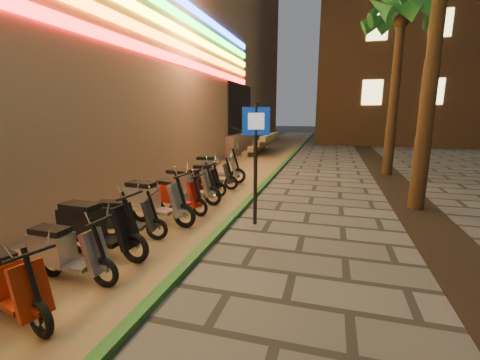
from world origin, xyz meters
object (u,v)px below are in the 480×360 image
(scooter_11, at_px, (197,181))
(scooter_12, at_px, (210,176))
(scooter_4, at_px, (7,283))
(scooter_13, at_px, (214,168))
(scooter_6, at_px, (94,227))
(scooter_7, at_px, (123,218))
(scooter_9, at_px, (176,195))
(scooter_8, at_px, (152,201))
(scooter_10, at_px, (187,185))
(scooter_5, at_px, (64,252))
(pedestrian_sign, at_px, (256,148))

(scooter_11, bearing_deg, scooter_12, 82.28)
(scooter_4, xyz_separation_m, scooter_13, (-0.27, 8.11, 0.09))
(scooter_4, xyz_separation_m, scooter_6, (-0.20, 1.79, 0.08))
(scooter_12, bearing_deg, scooter_7, -100.75)
(scooter_9, xyz_separation_m, scooter_13, (-0.27, 3.57, 0.09))
(scooter_8, xyz_separation_m, scooter_10, (0.01, 1.85, -0.02))
(scooter_8, bearing_deg, scooter_7, -89.01)
(scooter_9, distance_m, scooter_11, 1.73)
(scooter_5, height_order, scooter_12, scooter_12)
(scooter_6, bearing_deg, scooter_11, 92.93)
(scooter_6, distance_m, scooter_9, 2.76)
(scooter_10, relative_size, scooter_13, 0.95)
(scooter_7, height_order, scooter_13, scooter_13)
(scooter_8, height_order, scooter_13, scooter_13)
(pedestrian_sign, relative_size, scooter_7, 1.87)
(scooter_12, bearing_deg, scooter_5, -98.93)
(scooter_8, xyz_separation_m, scooter_9, (0.13, 0.91, -0.08))
(scooter_11, bearing_deg, scooter_9, -87.63)
(scooter_4, distance_m, scooter_12, 7.17)
(scooter_9, bearing_deg, scooter_4, -79.62)
(pedestrian_sign, relative_size, scooter_4, 1.80)
(scooter_7, distance_m, scooter_9, 1.91)
(scooter_5, relative_size, scooter_6, 0.86)
(scooter_9, relative_size, scooter_11, 1.01)
(scooter_9, height_order, scooter_12, scooter_12)
(scooter_10, height_order, scooter_11, scooter_10)
(scooter_7, relative_size, scooter_11, 0.97)
(scooter_5, bearing_deg, scooter_11, 92.90)
(scooter_11, bearing_deg, pedestrian_sign, -43.97)
(scooter_4, height_order, scooter_7, scooter_4)
(scooter_6, bearing_deg, scooter_13, 93.99)
(scooter_11, bearing_deg, scooter_7, -93.67)
(scooter_5, xyz_separation_m, scooter_13, (-0.22, 7.16, 0.09))
(scooter_10, distance_m, scooter_13, 2.64)
(scooter_4, relative_size, scooter_6, 0.86)
(scooter_5, bearing_deg, scooter_13, 93.41)
(scooter_7, distance_m, scooter_12, 4.54)
(pedestrian_sign, distance_m, scooter_8, 2.69)
(scooter_7, xyz_separation_m, scooter_12, (0.11, 4.54, 0.02))
(scooter_9, distance_m, scooter_10, 0.95)
(scooter_7, bearing_deg, scooter_13, 80.76)
(scooter_9, height_order, scooter_13, scooter_13)
(scooter_6, bearing_deg, scooter_7, 93.93)
(pedestrian_sign, bearing_deg, scooter_10, 132.57)
(scooter_5, height_order, scooter_13, scooter_13)
(scooter_8, bearing_deg, scooter_12, 94.22)
(scooter_4, bearing_deg, scooter_9, 105.77)
(scooter_6, bearing_deg, scooter_5, -76.73)
(scooter_6, distance_m, scooter_10, 3.69)
(scooter_6, relative_size, scooter_9, 1.16)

